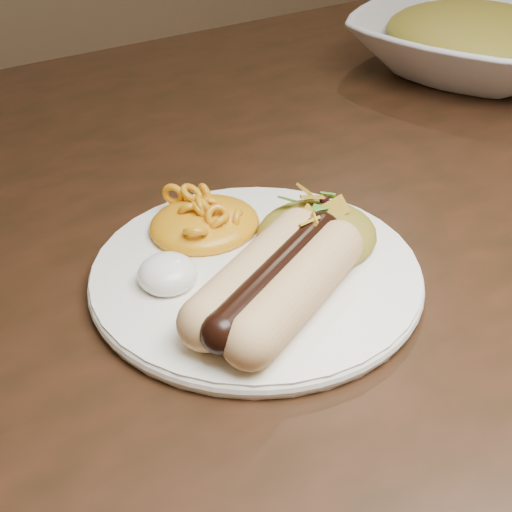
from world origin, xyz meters
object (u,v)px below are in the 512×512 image
table (301,271)px  fork (277,312)px  plate (256,274)px  serving_bowl (473,44)px

table → fork: fork is taller
plate → serving_bowl: serving_bowl is taller
table → serving_bowl: 0.39m
fork → table: bearing=56.0°
fork → serving_bowl: size_ratio=0.51×
plate → fork: size_ratio=1.68×
table → fork: bearing=-132.5°
fork → serving_bowl: (0.47, 0.26, 0.03)m
fork → serving_bowl: serving_bowl is taller
plate → serving_bowl: size_ratio=0.86×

